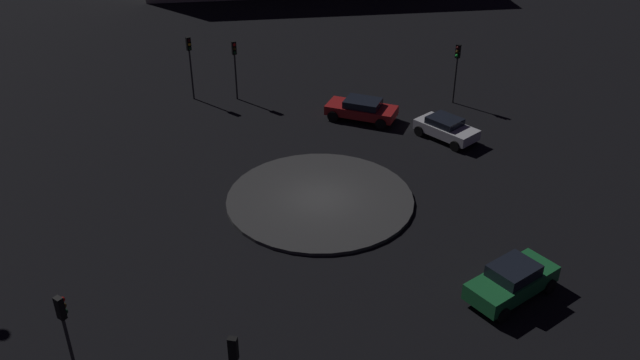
{
  "coord_description": "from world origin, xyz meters",
  "views": [
    {
      "loc": [
        -28.96,
        -8.48,
        18.94
      ],
      "look_at": [
        0.0,
        0.0,
        1.26
      ],
      "focal_mm": 38.09,
      "sensor_mm": 36.0,
      "label": 1
    }
  ],
  "objects_px": {
    "car_green": "(512,280)",
    "traffic_light_northeast_near": "(235,59)",
    "car_white": "(446,128)",
    "car_red": "(362,109)",
    "traffic_light_west_near": "(65,323)",
    "traffic_light_northeast": "(190,56)",
    "traffic_light_east": "(457,62)"
  },
  "relations": [
    {
      "from": "car_green",
      "to": "traffic_light_northeast_near",
      "type": "distance_m",
      "value": 25.17
    },
    {
      "from": "car_green",
      "to": "car_white",
      "type": "bearing_deg",
      "value": -125.53
    },
    {
      "from": "car_red",
      "to": "traffic_light_west_near",
      "type": "height_order",
      "value": "traffic_light_west_near"
    },
    {
      "from": "traffic_light_northeast",
      "to": "traffic_light_west_near",
      "type": "relative_size",
      "value": 1.12
    },
    {
      "from": "traffic_light_northeast_near",
      "to": "car_white",
      "type": "bearing_deg",
      "value": 42.36
    },
    {
      "from": "traffic_light_northeast",
      "to": "car_green",
      "type": "bearing_deg",
      "value": 5.51
    },
    {
      "from": "car_white",
      "to": "traffic_light_east",
      "type": "distance_m",
      "value": 6.03
    },
    {
      "from": "car_green",
      "to": "traffic_light_east",
      "type": "xyz_separation_m",
      "value": [
        19.74,
        4.76,
        2.12
      ]
    },
    {
      "from": "car_green",
      "to": "traffic_light_northeast",
      "type": "bearing_deg",
      "value": -88.24
    },
    {
      "from": "traffic_light_northeast_near",
      "to": "traffic_light_west_near",
      "type": "bearing_deg",
      "value": -30.28
    },
    {
      "from": "traffic_light_northeast_near",
      "to": "traffic_light_east",
      "type": "height_order",
      "value": "traffic_light_northeast_near"
    },
    {
      "from": "car_green",
      "to": "traffic_light_west_near",
      "type": "distance_m",
      "value": 17.74
    },
    {
      "from": "traffic_light_west_near",
      "to": "car_red",
      "type": "bearing_deg",
      "value": 8.14
    },
    {
      "from": "car_white",
      "to": "car_green",
      "type": "bearing_deg",
      "value": -41.57
    },
    {
      "from": "car_white",
      "to": "traffic_light_east",
      "type": "bearing_deg",
      "value": 122.63
    },
    {
      "from": "car_green",
      "to": "car_white",
      "type": "height_order",
      "value": "car_green"
    },
    {
      "from": "car_green",
      "to": "car_red",
      "type": "distance_m",
      "value": 18.41
    },
    {
      "from": "traffic_light_east",
      "to": "traffic_light_northeast",
      "type": "bearing_deg",
      "value": -56.39
    },
    {
      "from": "traffic_light_northeast",
      "to": "car_red",
      "type": "bearing_deg",
      "value": 40.33
    },
    {
      "from": "traffic_light_east",
      "to": "car_red",
      "type": "bearing_deg",
      "value": -31.43
    },
    {
      "from": "car_white",
      "to": "traffic_light_west_near",
      "type": "bearing_deg",
      "value": -83.23
    },
    {
      "from": "traffic_light_northeast_near",
      "to": "traffic_light_east",
      "type": "bearing_deg",
      "value": 64.2
    },
    {
      "from": "traffic_light_northeast",
      "to": "traffic_light_west_near",
      "type": "distance_m",
      "value": 25.75
    },
    {
      "from": "car_white",
      "to": "car_red",
      "type": "bearing_deg",
      "value": -161.74
    },
    {
      "from": "car_green",
      "to": "traffic_light_west_near",
      "type": "xyz_separation_m",
      "value": [
        -9.37,
        14.93,
        2.0
      ]
    },
    {
      "from": "car_green",
      "to": "traffic_light_east",
      "type": "distance_m",
      "value": 20.42
    },
    {
      "from": "car_green",
      "to": "car_red",
      "type": "height_order",
      "value": "car_green"
    },
    {
      "from": "car_green",
      "to": "traffic_light_northeast",
      "type": "height_order",
      "value": "traffic_light_northeast"
    },
    {
      "from": "car_red",
      "to": "traffic_light_northeast_near",
      "type": "distance_m",
      "value": 9.32
    },
    {
      "from": "traffic_light_northeast_near",
      "to": "traffic_light_northeast",
      "type": "bearing_deg",
      "value": -114.08
    },
    {
      "from": "car_red",
      "to": "traffic_light_east",
      "type": "height_order",
      "value": "traffic_light_east"
    },
    {
      "from": "traffic_light_east",
      "to": "traffic_light_west_near",
      "type": "bearing_deg",
      "value": 0.16
    }
  ]
}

